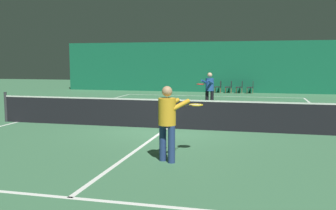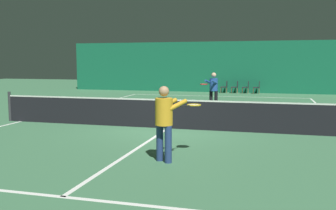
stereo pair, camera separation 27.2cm
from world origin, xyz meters
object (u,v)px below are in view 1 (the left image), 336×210
(player_near, at_px, (168,118))
(courtside_chair_0, at_px, (219,86))
(tennis_net, at_px, (167,113))
(courtside_chair_3, at_px, (251,86))
(courtside_chair_2, at_px, (240,86))
(player_far, at_px, (209,88))
(courtside_chair_1, at_px, (230,86))

(player_near, distance_m, courtside_chair_0, 18.49)
(tennis_net, bearing_deg, courtside_chair_3, 80.82)
(tennis_net, distance_m, player_near, 4.04)
(courtside_chair_3, bearing_deg, courtside_chair_0, -90.00)
(courtside_chair_0, xyz_separation_m, courtside_chair_2, (1.46, 0.00, 0.00))
(tennis_net, xyz_separation_m, player_far, (0.63, 5.67, 0.45))
(player_near, distance_m, courtside_chair_2, 18.48)
(courtside_chair_0, relative_size, courtside_chair_3, 1.00)
(player_near, height_order, courtside_chair_0, player_near)
(tennis_net, bearing_deg, player_far, 83.67)
(courtside_chair_1, distance_m, courtside_chair_3, 1.46)
(courtside_chair_0, distance_m, courtside_chair_2, 1.46)
(player_near, relative_size, courtside_chair_2, 1.94)
(player_near, bearing_deg, courtside_chair_1, 29.43)
(courtside_chair_1, bearing_deg, player_near, 0.34)
(tennis_net, relative_size, player_far, 7.26)
(tennis_net, height_order, player_near, player_near)
(player_near, distance_m, courtside_chair_3, 18.52)
(courtside_chair_1, xyz_separation_m, courtside_chair_2, (0.73, 0.00, 0.00))
(player_near, height_order, courtside_chair_1, player_near)
(courtside_chair_0, distance_m, courtside_chair_3, 2.20)
(tennis_net, relative_size, courtside_chair_3, 14.29)
(courtside_chair_1, distance_m, courtside_chair_2, 0.73)
(courtside_chair_1, xyz_separation_m, courtside_chair_3, (1.46, 0.00, 0.00))
(courtside_chair_1, bearing_deg, tennis_net, -3.50)
(courtside_chair_1, bearing_deg, player_far, -1.69)
(player_far, relative_size, courtside_chair_1, 1.97)
(tennis_net, distance_m, courtside_chair_2, 14.66)
(player_far, relative_size, courtside_chair_3, 1.97)
(courtside_chair_0, relative_size, courtside_chair_2, 1.00)
(courtside_chair_2, bearing_deg, courtside_chair_0, -90.00)
(courtside_chair_0, xyz_separation_m, courtside_chair_1, (0.73, 0.00, 0.00))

